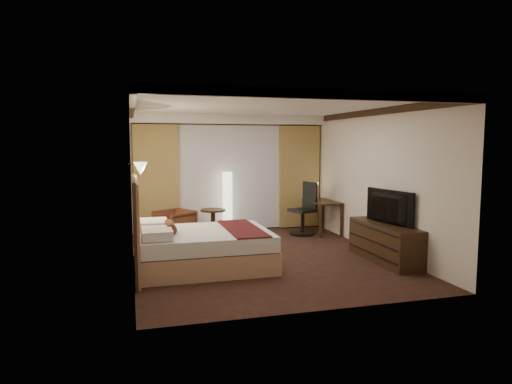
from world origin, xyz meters
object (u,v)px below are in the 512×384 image
object	(u,v)px
floor_lamp	(228,202)
desk	(322,217)
side_table	(213,223)
office_chair	(302,208)
armchair	(174,223)
bed	(204,249)
dresser	(385,242)
television	(384,205)

from	to	relation	value
floor_lamp	desk	xyz separation A→B (m)	(2.08, -0.61, -0.33)
side_table	office_chair	xyz separation A→B (m)	(1.98, -0.32, 0.29)
armchair	desk	xyz separation A→B (m)	(3.33, -0.14, 0.02)
desk	office_chair	xyz separation A→B (m)	(-0.49, -0.05, 0.22)
bed	floor_lamp	distance (m)	2.98
bed	floor_lamp	world-z (taller)	floor_lamp
bed	office_chair	bearing A→B (deg)	39.70
bed	office_chair	world-z (taller)	office_chair
dresser	floor_lamp	bearing A→B (deg)	123.43
armchair	dresser	distance (m)	4.36
desk	floor_lamp	bearing A→B (deg)	163.72
bed	dresser	bearing A→B (deg)	-7.98
side_table	desk	world-z (taller)	desk
floor_lamp	television	distance (m)	3.85
armchair	office_chair	world-z (taller)	office_chair
desk	dresser	xyz separation A→B (m)	(0.05, -2.62, -0.04)
office_chair	desk	bearing A→B (deg)	-13.82
side_table	floor_lamp	xyz separation A→B (m)	(0.40, 0.33, 0.40)
side_table	floor_lamp	distance (m)	0.66
bed	armchair	size ratio (longest dim) A/B	3.01
office_chair	television	world-z (taller)	office_chair
armchair	dresser	size ratio (longest dim) A/B	0.42
bed	television	xyz separation A→B (m)	(3.08, -0.44, 0.68)
armchair	side_table	distance (m)	0.87
desk	television	xyz separation A→B (m)	(0.02, -2.62, 0.62)
desk	office_chair	world-z (taller)	office_chair
office_chair	side_table	bearing A→B (deg)	151.16
side_table	dresser	xyz separation A→B (m)	(2.53, -2.89, 0.03)
bed	desk	bearing A→B (deg)	35.46
armchair	side_table	size ratio (longest dim) A/B	1.18
dresser	office_chair	bearing A→B (deg)	101.99
desk	office_chair	distance (m)	0.54
floor_lamp	office_chair	distance (m)	1.72
side_table	bed	bearing A→B (deg)	-103.38
dresser	television	bearing A→B (deg)	180.00
bed	desk	world-z (taller)	desk
television	bed	bearing A→B (deg)	72.35
armchair	floor_lamp	size ratio (longest dim) A/B	0.51
office_chair	dresser	bearing A→B (deg)	-97.61
bed	television	size ratio (longest dim) A/B	1.90
armchair	floor_lamp	world-z (taller)	floor_lamp
floor_lamp	side_table	bearing A→B (deg)	-140.16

